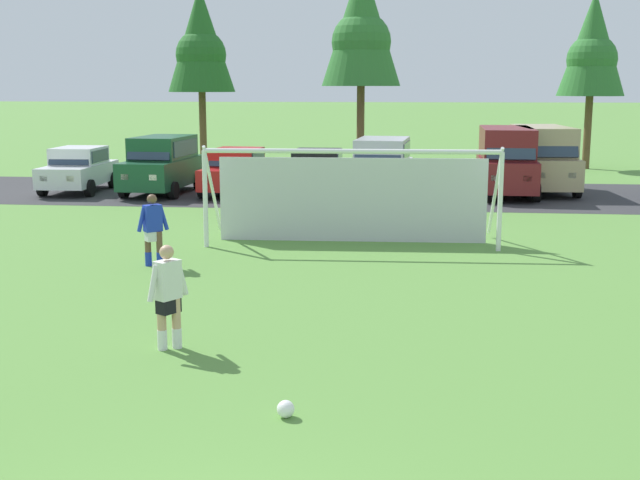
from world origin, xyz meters
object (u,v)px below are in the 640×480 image
Objects in this scene: parked_car_slot_right at (506,160)px; parked_car_slot_far_right at (542,157)px; parked_car_slot_left at (163,164)px; parked_car_slot_center_right at (382,167)px; soccer_goal at (352,194)px; parked_car_slot_far_left at (79,169)px; player_midfield_center at (153,230)px; parked_car_slot_center_left at (236,171)px; player_striker_near at (168,297)px; parked_car_slot_center at (317,173)px; soccer_ball at (286,409)px.

parked_car_slot_far_right is at bearing 37.54° from parked_car_slot_right.
parked_car_slot_left is 8.32m from parked_car_slot_center_right.
soccer_goal is 1.76× the size of parked_car_slot_far_left.
soccer_goal is 8.83m from parked_car_slot_center_right.
parked_car_slot_center_left reaches higher than player_midfield_center.
parked_car_slot_center_left is (2.83, 0.06, -0.24)m from parked_car_slot_left.
player_striker_near is 6.07m from player_midfield_center.
player_midfield_center is at bearing -127.05° from parked_car_slot_far_right.
parked_car_slot_center is at bearing 89.10° from player_striker_near.
parked_car_slot_far_left reaches higher than player_midfield_center.
parked_car_slot_left is 1.09× the size of parked_car_slot_center_left.
parked_car_slot_far_left is at bearing 178.71° from parked_car_slot_left.
parked_car_slot_center_right reaches higher than soccer_ball.
soccer_goal is at bearing -39.57° from parked_car_slot_far_left.
player_midfield_center is 12.41m from parked_car_slot_center.
soccer_goal reaches higher than parked_car_slot_far_left.
soccer_ball is 0.05× the size of parked_car_slot_center_right.
parked_car_slot_far_left is 6.18m from parked_car_slot_center_left.
parked_car_slot_right reaches higher than parked_car_slot_left.
soccer_ball is 21.91m from parked_car_slot_right.
parked_car_slot_left is 12.89m from parked_car_slot_right.
soccer_ball is 21.22m from parked_car_slot_center_left.
player_midfield_center is at bearing -100.88° from parked_car_slot_center.
parked_car_slot_center_left is 0.91× the size of parked_car_slot_center_right.
parked_car_slot_far_right is (6.05, 2.23, 0.23)m from parked_car_slot_center_right.
player_striker_near and player_midfield_center have the same top height.
parked_car_slot_far_left is (-8.99, 18.19, 0.05)m from player_striker_near.
player_striker_near is 21.82m from parked_car_slot_far_right.
parked_car_slot_center_left is at bearing 175.73° from parked_car_slot_center_right.
parked_car_slot_left is 0.96× the size of parked_car_slot_far_right.
soccer_ball is at bearing -91.38° from parked_car_slot_center_right.
parked_car_slot_left reaches higher than player_striker_near.
parked_car_slot_center_right is (2.39, -0.13, 0.24)m from parked_car_slot_center.
parked_car_slot_left is at bearing 177.56° from parked_car_slot_center_right.
soccer_ball is 0.05× the size of parked_car_slot_center_left.
parked_car_slot_far_right reaches higher than parked_car_slot_center_left.
parked_car_slot_center_right is (0.49, 20.20, 1.00)m from soccer_ball.
player_striker_near is (-2.18, 2.43, 0.71)m from soccer_ball.
soccer_goal is 1.58× the size of parked_car_slot_center_right.
player_midfield_center is 14.28m from parked_car_slot_far_left.
parked_car_slot_left is 0.97× the size of parked_car_slot_right.
parked_car_slot_right is at bearing 2.31° from parked_car_slot_far_left.
parked_car_slot_center_left is (-5.00, 9.22, -0.42)m from soccer_goal.
soccer_ball is at bearing -69.15° from parked_car_slot_left.
soccer_ball is 9.21m from player_midfield_center.
parked_car_slot_center_right is at bearing 68.56° from player_midfield_center.
player_striker_near is 20.19m from parked_car_slot_right.
parked_car_slot_far_left is 3.36m from parked_car_slot_left.
parked_car_slot_far_right is (6.53, 11.04, 0.05)m from soccer_goal.
parked_car_slot_center_right is at bearing -159.76° from parked_car_slot_far_right.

